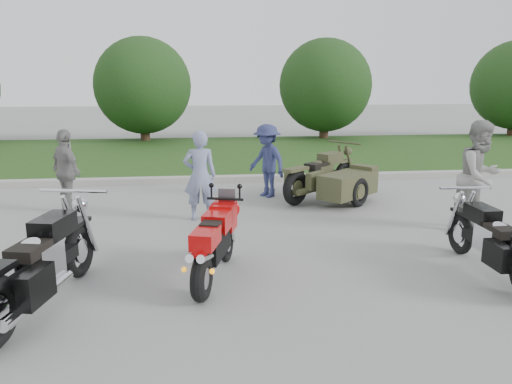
{
  "coord_description": "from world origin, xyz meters",
  "views": [
    {
      "loc": [
        -0.89,
        -5.98,
        2.51
      ],
      "look_at": [
        -0.07,
        1.38,
        0.8
      ],
      "focal_mm": 35.0,
      "sensor_mm": 36.0,
      "label": 1
    }
  ],
  "objects": [
    {
      "name": "ground",
      "position": [
        0.0,
        0.0,
        0.0
      ],
      "size": [
        80.0,
        80.0,
        0.0
      ],
      "primitive_type": "plane",
      "color": "gray",
      "rests_on": "ground"
    },
    {
      "name": "curb",
      "position": [
        0.0,
        6.0,
        0.07
      ],
      "size": [
        60.0,
        0.3,
        0.15
      ],
      "primitive_type": "cube",
      "color": "#A19F97",
      "rests_on": "ground"
    },
    {
      "name": "grass_strip",
      "position": [
        0.0,
        10.15,
        0.07
      ],
      "size": [
        60.0,
        8.0,
        0.14
      ],
      "primitive_type": "cube",
      "color": "#31561D",
      "rests_on": "ground"
    },
    {
      "name": "tree_mid_left",
      "position": [
        -3.0,
        13.5,
        2.19
      ],
      "size": [
        3.6,
        3.6,
        4.0
      ],
      "color": "#3F2B1C",
      "rests_on": "ground"
    },
    {
      "name": "tree_mid_right",
      "position": [
        4.0,
        13.5,
        2.19
      ],
      "size": [
        3.6,
        3.6,
        4.0
      ],
      "color": "#3F2B1C",
      "rests_on": "ground"
    },
    {
      "name": "sportbike_red",
      "position": [
        -0.75,
        -0.06,
        0.51
      ],
      "size": [
        0.68,
        1.8,
        0.87
      ],
      "rotation": [
        0.0,
        0.0,
        -0.27
      ],
      "color": "black",
      "rests_on": "ground"
    },
    {
      "name": "cruiser_left",
      "position": [
        -2.68,
        -0.7,
        0.49
      ],
      "size": [
        0.71,
        2.47,
        0.96
      ],
      "rotation": [
        0.0,
        0.0,
        -0.22
      ],
      "color": "black",
      "rests_on": "ground"
    },
    {
      "name": "cruiser_right",
      "position": [
        2.82,
        -0.33,
        0.43
      ],
      "size": [
        0.36,
        2.17,
        0.84
      ],
      "rotation": [
        0.0,
        0.0,
        -0.0
      ],
      "color": "black",
      "rests_on": "ground"
    },
    {
      "name": "cruiser_sidecar",
      "position": [
        1.83,
        3.74,
        0.44
      ],
      "size": [
        2.09,
        2.12,
        0.93
      ],
      "rotation": [
        0.0,
        0.0,
        -0.86
      ],
      "color": "black",
      "rests_on": "ground"
    },
    {
      "name": "person_stripe",
      "position": [
        -0.92,
        2.76,
        0.8
      ],
      "size": [
        0.59,
        0.4,
        1.61
      ],
      "primitive_type": "imported",
      "rotation": [
        0.0,
        0.0,
        3.16
      ],
      "color": "#7B84A8",
      "rests_on": "ground"
    },
    {
      "name": "person_grey",
      "position": [
        3.66,
        1.6,
        0.92
      ],
      "size": [
        1.09,
        0.97,
        1.84
      ],
      "primitive_type": "imported",
      "rotation": [
        0.0,
        0.0,
        0.38
      ],
      "color": "gray",
      "rests_on": "ground"
    },
    {
      "name": "person_denim",
      "position": [
        0.5,
        4.39,
        0.78
      ],
      "size": [
        1.05,
        1.15,
        1.55
      ],
      "primitive_type": "imported",
      "rotation": [
        0.0,
        0.0,
        -0.96
      ],
      "color": "navy",
      "rests_on": "ground"
    },
    {
      "name": "person_back",
      "position": [
        -3.4,
        3.55,
        0.79
      ],
      "size": [
        0.89,
        0.95,
        1.58
      ],
      "primitive_type": "imported",
      "rotation": [
        0.0,
        0.0,
        2.28
      ],
      "color": "gray",
      "rests_on": "ground"
    }
  ]
}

